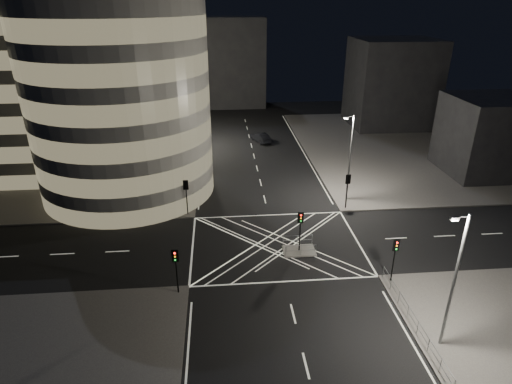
{
  "coord_description": "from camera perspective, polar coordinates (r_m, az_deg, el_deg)",
  "views": [
    {
      "loc": [
        -5.05,
        -35.1,
        21.84
      ],
      "look_at": [
        -1.42,
        5.67,
        3.0
      ],
      "focal_mm": 30.0,
      "sensor_mm": 36.0,
      "label": 1
    }
  ],
  "objects": [
    {
      "name": "tree_a",
      "position": [
        47.63,
        -11.32,
        3.11
      ],
      "size": [
        4.64,
        4.64,
        7.22
      ],
      "color": "black",
      "rests_on": "sidewalk_far_left"
    },
    {
      "name": "traffic_signal_nl",
      "position": [
        34.25,
        -10.65,
        -9.32
      ],
      "size": [
        0.55,
        0.22,
        4.0
      ],
      "color": "black",
      "rests_on": "sidewalk_near_left"
    },
    {
      "name": "tree_d",
      "position": [
        64.42,
        -9.92,
        9.74
      ],
      "size": [
        5.5,
        5.5,
        8.61
      ],
      "color": "black",
      "rests_on": "sidewalk_far_left"
    },
    {
      "name": "traffic_signal_fr",
      "position": [
        48.02,
        12.12,
        0.92
      ],
      "size": [
        0.55,
        0.22,
        4.0
      ],
      "color": "black",
      "rests_on": "sidewalk_far_right"
    },
    {
      "name": "ground",
      "position": [
        41.65,
        2.66,
        -6.94
      ],
      "size": [
        120.0,
        120.0,
        0.0
      ],
      "primitive_type": "plane",
      "color": "black",
      "rests_on": "ground"
    },
    {
      "name": "tree_c",
      "position": [
        58.88,
        -10.26,
        7.49
      ],
      "size": [
        4.34,
        4.34,
        7.15
      ],
      "color": "black",
      "rests_on": "sidewalk_far_left"
    },
    {
      "name": "building_right_near",
      "position": [
        64.17,
        28.47,
        6.64
      ],
      "size": [
        10.0,
        10.0,
        10.0
      ],
      "primitive_type": "cube",
      "color": "black",
      "rests_on": "sidewalk_far_right"
    },
    {
      "name": "railing_near_right",
      "position": [
        33.94,
        20.16,
        -15.64
      ],
      "size": [
        0.06,
        11.7,
        1.1
      ],
      "primitive_type": "cube",
      "color": "slate",
      "rests_on": "sidewalk_near_right"
    },
    {
      "name": "sidewalk_far_left",
      "position": [
        70.03,
        -24.86,
        4.26
      ],
      "size": [
        42.0,
        42.0,
        0.15
      ],
      "primitive_type": "cube",
      "color": "#4C4948",
      "rests_on": "ground"
    },
    {
      "name": "central_island",
      "position": [
        40.65,
        5.76,
        -7.8
      ],
      "size": [
        3.0,
        2.0,
        0.15
      ],
      "primitive_type": "cube",
      "color": "slate",
      "rests_on": "ground"
    },
    {
      "name": "street_lamp_right_near",
      "position": [
        30.34,
        24.88,
        -10.41
      ],
      "size": [
        1.25,
        0.25,
        10.0
      ],
      "color": "slate",
      "rests_on": "sidewalk_near_right"
    },
    {
      "name": "office_block_rear",
      "position": [
        79.66,
        -18.03,
        15.86
      ],
      "size": [
        24.0,
        16.0,
        22.0
      ],
      "primitive_type": "cube",
      "color": "gray",
      "rests_on": "sidewalk_far_left"
    },
    {
      "name": "office_tower_curved",
      "position": [
        56.82,
        -21.69,
        13.74
      ],
      "size": [
        30.0,
        29.0,
        27.2
      ],
      "color": "gray",
      "rests_on": "sidewalk_far_left"
    },
    {
      "name": "tree_b",
      "position": [
        53.36,
        -10.7,
        5.09
      ],
      "size": [
        3.93,
        3.93,
        6.42
      ],
      "color": "black",
      "rests_on": "sidewalk_far_left"
    },
    {
      "name": "traffic_signal_island",
      "position": [
        39.2,
        5.93,
        -4.3
      ],
      "size": [
        0.55,
        0.22,
        4.0
      ],
      "color": "black",
      "rests_on": "central_island"
    },
    {
      "name": "sidewalk_far_right",
      "position": [
        74.09,
        22.67,
        5.69
      ],
      "size": [
        42.0,
        42.0,
        0.15
      ],
      "primitive_type": "cube",
      "color": "#4C4948",
      "rests_on": "ground"
    },
    {
      "name": "railing_island_south",
      "position": [
        39.57,
        6.03,
        -7.73
      ],
      "size": [
        2.8,
        0.06,
        1.1
      ],
      "primitive_type": "cube",
      "color": "slate",
      "rests_on": "central_island"
    },
    {
      "name": "street_lamp_left_far",
      "position": [
        67.25,
        -8.82,
        10.4
      ],
      "size": [
        1.25,
        0.25,
        10.0
      ],
      "color": "slate",
      "rests_on": "sidewalk_far_left"
    },
    {
      "name": "traffic_signal_nr",
      "position": [
        36.75,
        18.05,
        -7.65
      ],
      "size": [
        0.55,
        0.22,
        4.0
      ],
      "color": "black",
      "rests_on": "sidewalk_near_right"
    },
    {
      "name": "traffic_signal_fl",
      "position": [
        46.13,
        -9.3,
        0.15
      ],
      "size": [
        0.55,
        0.22,
        4.0
      ],
      "color": "black",
      "rests_on": "sidewalk_far_left"
    },
    {
      "name": "street_lamp_left_near",
      "position": [
        50.03,
        -9.88,
        5.33
      ],
      "size": [
        1.25,
        0.25,
        10.0
      ],
      "color": "slate",
      "rests_on": "sidewalk_far_left"
    },
    {
      "name": "tree_e",
      "position": [
        70.62,
        -9.48,
        9.7
      ],
      "size": [
        3.49,
        3.49,
        5.82
      ],
      "color": "black",
      "rests_on": "sidewalk_far_left"
    },
    {
      "name": "street_lamp_right_far",
      "position": [
        49.2,
        12.39,
        4.78
      ],
      "size": [
        1.25,
        0.25,
        10.0
      ],
      "color": "slate",
      "rests_on": "sidewalk_far_right"
    },
    {
      "name": "building_far_end",
      "position": [
        93.99,
        -4.59,
        16.79
      ],
      "size": [
        18.0,
        8.0,
        18.0
      ],
      "primitive_type": "cube",
      "color": "black",
      "rests_on": "ground"
    },
    {
      "name": "building_right_far",
      "position": [
        82.49,
        17.63,
        13.7
      ],
      "size": [
        14.0,
        12.0,
        15.0
      ],
      "primitive_type": "cube",
      "color": "black",
      "rests_on": "sidewalk_far_right"
    },
    {
      "name": "sedan",
      "position": [
        70.45,
        0.6,
        7.29
      ],
      "size": [
        3.28,
        4.77,
        1.49
      ],
      "primitive_type": "imported",
      "rotation": [
        0.0,
        0.0,
        3.56
      ],
      "color": "black",
      "rests_on": "ground"
    },
    {
      "name": "railing_island_north",
      "position": [
        41.07,
        5.57,
        -6.39
      ],
      "size": [
        2.8,
        0.06,
        1.1
      ],
      "primitive_type": "cube",
      "color": "slate",
      "rests_on": "central_island"
    }
  ]
}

